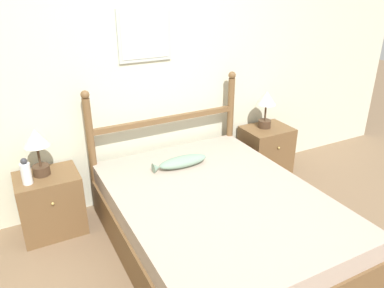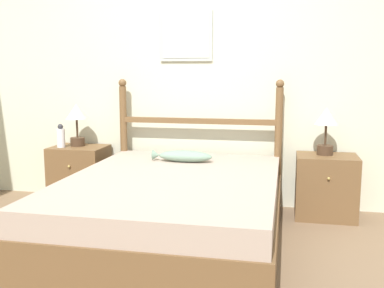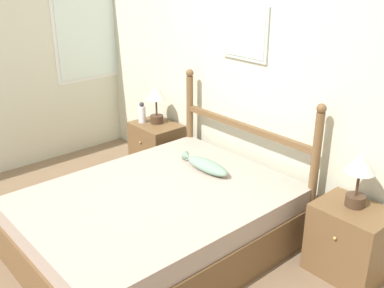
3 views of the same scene
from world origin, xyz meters
name	(u,v)px [view 3 (image 3 of 3)]	position (x,y,z in m)	size (l,w,h in m)	color
ground_plane	(81,274)	(0.00, 0.00, 0.00)	(16.00, 16.00, 0.00)	#7A6047
wall_back	(248,67)	(0.00, 1.73, 1.28)	(6.40, 0.08, 2.55)	beige
bed	(157,222)	(0.12, 0.62, 0.25)	(1.52, 2.00, 0.50)	brown
headboard	(244,143)	(0.12, 1.58, 0.65)	(1.53, 0.07, 1.18)	brown
nightstand_left	(157,148)	(-1.02, 1.47, 0.27)	(0.51, 0.42, 0.54)	brown
nightstand_right	(349,241)	(1.26, 1.47, 0.27)	(0.51, 0.42, 0.54)	brown
table_lamp_left	(156,98)	(-1.04, 1.50, 0.81)	(0.21, 0.21, 0.40)	#422D1E
table_lamp_right	(360,171)	(1.24, 1.51, 0.81)	(0.21, 0.21, 0.40)	#422D1E
bottle	(142,113)	(-1.16, 1.40, 0.64)	(0.08, 0.08, 0.22)	white
fish_pillow	(206,165)	(0.08, 1.17, 0.55)	(0.51, 0.15, 0.10)	gray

